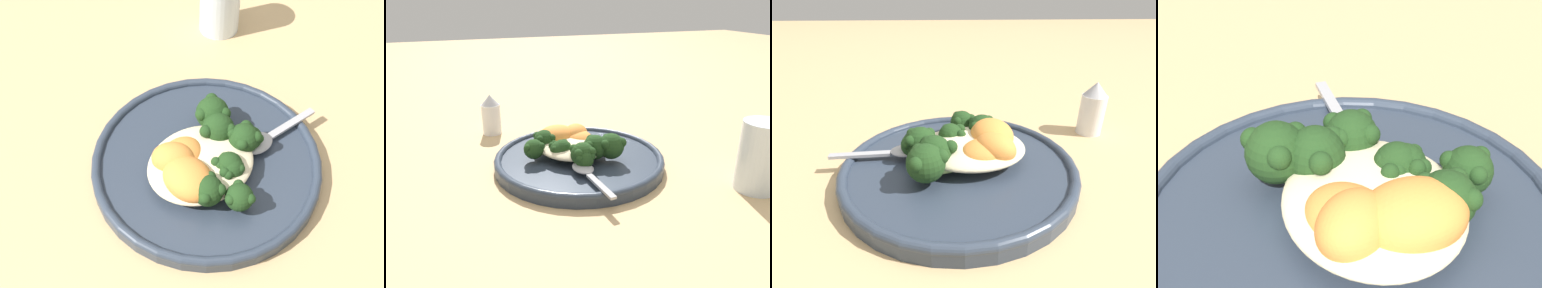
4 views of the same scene
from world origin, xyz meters
TOP-DOWN VIEW (x-y plane):
  - ground_plane at (0.00, 0.00)m, footprint 4.00×4.00m
  - plate at (-0.01, -0.01)m, footprint 0.28×0.28m
  - quinoa_mound at (-0.02, -0.02)m, footprint 0.13×0.11m
  - broccoli_stalk_0 at (-0.04, -0.05)m, footprint 0.04×0.08m
  - broccoli_stalk_1 at (-0.02, -0.06)m, footprint 0.05×0.12m
  - broccoli_stalk_2 at (-0.01, -0.04)m, footprint 0.06×0.07m
  - broccoli_stalk_3 at (-0.01, -0.03)m, footprint 0.07×0.08m
  - broccoli_stalk_4 at (0.03, -0.02)m, footprint 0.11×0.05m
  - broccoli_stalk_5 at (0.02, -0.01)m, footprint 0.12×0.05m
  - broccoli_stalk_6 at (0.01, 0.01)m, footprint 0.09×0.04m
  - broccoli_stalk_7 at (0.02, 0.03)m, footprint 0.11×0.08m
  - sweet_potato_chunk_0 at (-0.04, 0.00)m, footprint 0.07×0.07m
  - sweet_potato_chunk_1 at (-0.05, 0.00)m, footprint 0.07×0.06m
  - sweet_potato_chunk_2 at (-0.05, -0.03)m, footprint 0.06×0.07m
  - spoon at (0.06, -0.03)m, footprint 0.12×0.03m
  - water_glass at (0.16, 0.21)m, footprint 0.06×0.06m

SIDE VIEW (x-z plane):
  - ground_plane at x=0.00m, z-range 0.00..0.00m
  - plate at x=-0.01m, z-range 0.00..0.02m
  - spoon at x=0.06m, z-range 0.02..0.03m
  - quinoa_mound at x=-0.02m, z-range 0.02..0.04m
  - broccoli_stalk_5 at x=0.02m, z-range 0.02..0.05m
  - broccoli_stalk_2 at x=-0.01m, z-range 0.02..0.05m
  - broccoli_stalk_1 at x=-0.02m, z-range 0.02..0.05m
  - broccoli_stalk_3 at x=-0.01m, z-range 0.02..0.05m
  - sweet_potato_chunk_0 at x=-0.04m, z-range 0.02..0.05m
  - broccoli_stalk_0 at x=-0.04m, z-range 0.02..0.06m
  - broccoli_stalk_4 at x=0.03m, z-range 0.02..0.06m
  - broccoli_stalk_6 at x=0.01m, z-range 0.02..0.06m
  - sweet_potato_chunk_1 at x=-0.05m, z-range 0.02..0.06m
  - broccoli_stalk_7 at x=0.02m, z-range 0.02..0.06m
  - sweet_potato_chunk_2 at x=-0.05m, z-range 0.02..0.06m
  - water_glass at x=0.16m, z-range 0.00..0.10m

